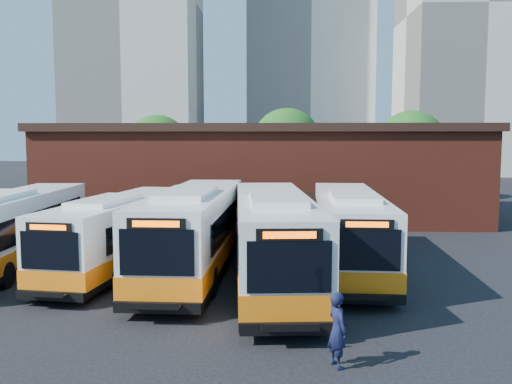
{
  "coord_description": "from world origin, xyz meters",
  "views": [
    {
      "loc": [
        0.83,
        -17.88,
        5.53
      ],
      "look_at": [
        -0.0,
        6.7,
        3.06
      ],
      "focal_mm": 38.0,
      "sensor_mm": 36.0,
      "label": 1
    }
  ],
  "objects_px": {
    "bus_mideast": "(273,241)",
    "bus_east": "(349,233)",
    "bus_midwest": "(195,233)",
    "bus_farwest": "(13,232)",
    "transit_worker": "(338,330)",
    "bus_west": "(121,235)"
  },
  "relations": [
    {
      "from": "bus_midwest",
      "to": "bus_farwest",
      "type": "bearing_deg",
      "value": 178.24
    },
    {
      "from": "bus_east",
      "to": "transit_worker",
      "type": "distance_m",
      "value": 10.22
    },
    {
      "from": "bus_mideast",
      "to": "bus_east",
      "type": "relative_size",
      "value": 1.06
    },
    {
      "from": "transit_worker",
      "to": "bus_west",
      "type": "bearing_deg",
      "value": 17.03
    },
    {
      "from": "bus_midwest",
      "to": "transit_worker",
      "type": "bearing_deg",
      "value": -60.56
    },
    {
      "from": "bus_west",
      "to": "bus_mideast",
      "type": "relative_size",
      "value": 0.89
    },
    {
      "from": "bus_farwest",
      "to": "transit_worker",
      "type": "xyz_separation_m",
      "value": [
        12.68,
        -9.76,
        -0.59
      ]
    },
    {
      "from": "bus_farwest",
      "to": "bus_mideast",
      "type": "height_order",
      "value": "bus_mideast"
    },
    {
      "from": "bus_mideast",
      "to": "bus_east",
      "type": "xyz_separation_m",
      "value": [
        3.22,
        2.51,
        -0.09
      ]
    },
    {
      "from": "bus_west",
      "to": "transit_worker",
      "type": "relative_size",
      "value": 6.36
    },
    {
      "from": "bus_west",
      "to": "bus_east",
      "type": "bearing_deg",
      "value": 9.55
    },
    {
      "from": "bus_farwest",
      "to": "bus_midwest",
      "type": "relative_size",
      "value": 0.94
    },
    {
      "from": "bus_farwest",
      "to": "bus_west",
      "type": "height_order",
      "value": "bus_farwest"
    },
    {
      "from": "bus_farwest",
      "to": "transit_worker",
      "type": "bearing_deg",
      "value": -39.59
    },
    {
      "from": "bus_midwest",
      "to": "bus_east",
      "type": "height_order",
      "value": "bus_midwest"
    },
    {
      "from": "bus_mideast",
      "to": "transit_worker",
      "type": "height_order",
      "value": "bus_mideast"
    },
    {
      "from": "bus_midwest",
      "to": "bus_mideast",
      "type": "distance_m",
      "value": 3.65
    },
    {
      "from": "bus_farwest",
      "to": "transit_worker",
      "type": "height_order",
      "value": "bus_farwest"
    },
    {
      "from": "bus_mideast",
      "to": "bus_east",
      "type": "distance_m",
      "value": 4.08
    },
    {
      "from": "bus_west",
      "to": "bus_mideast",
      "type": "distance_m",
      "value": 6.84
    },
    {
      "from": "bus_west",
      "to": "bus_mideast",
      "type": "height_order",
      "value": "bus_mideast"
    },
    {
      "from": "bus_east",
      "to": "transit_worker",
      "type": "relative_size",
      "value": 6.7
    }
  ]
}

